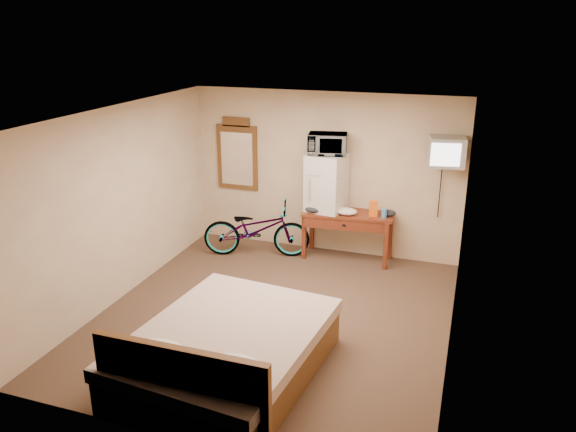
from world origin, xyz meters
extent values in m
plane|color=#4C3426|center=(0.00, 0.00, 0.00)|extent=(4.60, 4.60, 0.00)
plane|color=silver|center=(0.00, 0.00, 2.50)|extent=(4.60, 4.60, 0.00)
cube|color=beige|center=(0.00, 2.30, 1.25)|extent=(4.20, 0.04, 2.50)
cube|color=beige|center=(0.00, -2.30, 1.25)|extent=(4.20, 0.04, 2.50)
cube|color=beige|center=(-2.10, 0.00, 1.25)|extent=(0.04, 4.60, 2.50)
cube|color=beige|center=(2.10, 0.00, 1.25)|extent=(0.04, 4.60, 2.50)
cube|color=beige|center=(-0.08, 2.29, 0.92)|extent=(0.08, 0.01, 0.13)
cube|color=maroon|center=(0.44, 2.04, 0.73)|extent=(1.39, 0.64, 0.04)
cube|color=maroon|center=(-0.18, 1.83, 0.35)|extent=(0.06, 0.06, 0.71)
cube|color=maroon|center=(1.07, 1.83, 0.35)|extent=(0.06, 0.06, 0.71)
cube|color=maroon|center=(-0.18, 2.25, 0.35)|extent=(0.06, 0.06, 0.71)
cube|color=maroon|center=(1.07, 2.25, 0.35)|extent=(0.06, 0.06, 0.71)
cube|color=maroon|center=(0.44, 1.81, 0.63)|extent=(1.23, 0.16, 0.16)
cube|color=black|center=(0.44, 1.79, 0.63)|extent=(0.05, 0.02, 0.03)
cube|color=silver|center=(0.10, 2.05, 1.18)|extent=(0.61, 0.59, 0.87)
cube|color=#9F9E9A|center=(0.10, 1.79, 1.36)|extent=(0.53, 0.01, 0.00)
cylinder|color=#9F9E9A|center=(-0.09, 1.79, 1.13)|extent=(0.02, 0.02, 0.31)
imported|color=silver|center=(0.10, 2.05, 1.77)|extent=(0.62, 0.48, 0.31)
cube|color=orange|center=(0.83, 1.98, 0.87)|extent=(0.14, 0.10, 0.25)
cylinder|color=#3E8DD5|center=(1.00, 1.98, 0.82)|extent=(0.08, 0.08, 0.14)
ellipsoid|color=white|center=(0.44, 1.94, 0.80)|extent=(0.32, 0.24, 0.10)
ellipsoid|color=black|center=(-0.04, 1.87, 0.80)|extent=(0.28, 0.21, 0.10)
ellipsoid|color=black|center=(1.05, 2.08, 0.80)|extent=(0.20, 0.16, 0.09)
cube|color=black|center=(1.79, 2.28, 1.69)|extent=(0.14, 0.02, 0.14)
cylinder|color=black|center=(1.79, 2.24, 1.69)|extent=(0.05, 0.30, 0.05)
cube|color=#9F9E9A|center=(1.79, 2.02, 1.78)|extent=(0.53, 0.47, 0.41)
cube|color=white|center=(1.79, 1.82, 1.78)|extent=(0.38, 0.08, 0.31)
cube|color=black|center=(1.79, 2.22, 1.78)|extent=(0.29, 0.06, 0.25)
cube|color=brown|center=(-1.45, 2.27, 1.40)|extent=(0.69, 0.04, 1.04)
cube|color=brown|center=(-1.45, 2.27, 1.97)|extent=(0.46, 0.04, 0.15)
cube|color=white|center=(-1.45, 2.25, 1.38)|extent=(0.54, 0.01, 0.85)
imported|color=black|center=(-0.91, 1.71, 0.43)|extent=(1.74, 1.00, 0.86)
cube|color=brown|center=(-0.03, -1.30, 0.20)|extent=(1.85, 2.34, 0.40)
cube|color=beige|center=(-0.03, -1.30, 0.45)|extent=(1.89, 2.38, 0.14)
cube|color=brown|center=(-0.03, -2.26, 0.55)|extent=(1.64, 0.08, 0.70)
ellipsoid|color=white|center=(-0.41, -1.95, 0.58)|extent=(0.57, 0.35, 0.20)
ellipsoid|color=white|center=(0.35, -1.95, 0.58)|extent=(0.57, 0.35, 0.20)
camera|label=1|loc=(2.15, -5.80, 3.49)|focal=35.00mm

